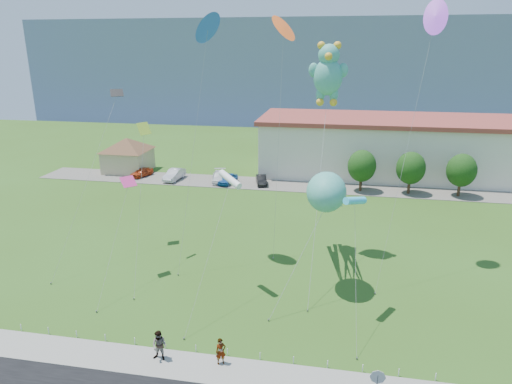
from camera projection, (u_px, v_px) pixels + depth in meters
ground at (217, 341)px, 29.06m from camera, size 160.00×160.00×0.00m
sidewalk at (205, 369)px, 26.46m from camera, size 80.00×2.50×0.10m
parking_strip at (284, 185)px, 61.84m from camera, size 70.00×6.00×0.06m
hill_ridge at (320, 66)px, 137.70m from camera, size 160.00×50.00×25.00m
pavilion at (127, 151)px, 67.89m from camera, size 9.20×9.20×5.00m
warehouse at (475, 149)px, 64.54m from camera, size 61.00×15.00×8.20m
stop_sign at (377, 381)px, 22.91m from camera, size 0.80×0.07×2.50m
rope_fence at (212, 350)px, 27.76m from camera, size 26.05×0.05×0.50m
tree_near at (362, 166)px, 58.16m from camera, size 3.60×3.60×5.47m
tree_mid at (411, 168)px, 57.12m from camera, size 3.60×3.60×5.47m
tree_far at (462, 170)px, 56.09m from camera, size 3.60×3.60×5.47m
pedestrian_left at (221, 351)px, 26.59m from camera, size 0.72×0.64×1.66m
pedestrian_right at (159, 346)px, 26.90m from camera, size 0.99×0.80×1.91m
parked_car_red at (142, 172)px, 65.54m from camera, size 2.66×4.03×1.27m
parked_car_silver at (174, 175)px, 63.88m from camera, size 2.03×4.70×1.50m
parked_car_white at (219, 177)px, 63.09m from camera, size 2.94×5.10×1.39m
parked_car_blue at (228, 179)px, 62.07m from camera, size 2.36×4.14×1.33m
parked_car_black at (261, 180)px, 61.85m from camera, size 2.20×3.93×1.23m
octopus_kite at (326, 196)px, 34.66m from camera, size 4.87×12.23×9.23m
teddy_bear_kite at (328, 72)px, 37.53m from camera, size 3.23×11.94×18.32m
small_kite_purple at (434, 24)px, 34.57m from camera, size 4.32×7.93×20.76m
small_kite_pink at (125, 194)px, 35.37m from camera, size 1.29×7.09×8.23m
small_kite_yellow at (143, 147)px, 37.65m from camera, size 2.53×8.75×11.78m
small_kite_black at (109, 116)px, 39.72m from camera, size 2.86×10.27×14.44m
small_kite_blue at (207, 35)px, 35.80m from camera, size 2.68×5.58×19.98m
small_kite_orange at (283, 34)px, 37.52m from camera, size 1.80×4.04×20.06m
small_kite_cyan at (355, 202)px, 29.99m from camera, size 0.81×6.64×8.66m
small_kite_white at (230, 181)px, 32.94m from camera, size 1.77×8.34×9.18m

